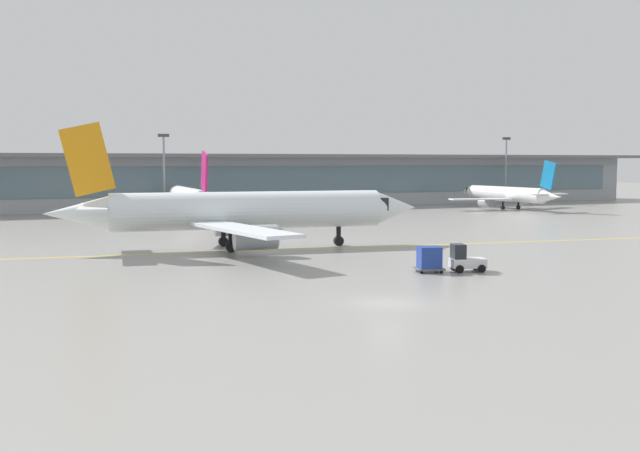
{
  "coord_description": "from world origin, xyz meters",
  "views": [
    {
      "loc": [
        -19.49,
        -37.81,
        8.31
      ],
      "look_at": [
        2.95,
        17.84,
        3.0
      ],
      "focal_mm": 41.12,
      "sensor_mm": 36.0,
      "label": 1
    }
  ],
  "objects_px": {
    "taxiing_regional_jet": "(244,212)",
    "apron_light_mast_2": "(506,167)",
    "cargo_dolly_lead": "(429,258)",
    "baggage_tug": "(465,260)",
    "apron_light_mast_1": "(164,169)",
    "gate_airplane_1": "(189,198)",
    "gate_airplane_2": "(506,194)"
  },
  "relations": [
    {
      "from": "taxiing_regional_jet",
      "to": "apron_light_mast_2",
      "type": "xyz_separation_m",
      "value": [
        69.23,
        53.92,
        3.65
      ]
    },
    {
      "from": "taxiing_regional_jet",
      "to": "cargo_dolly_lead",
      "type": "relative_size",
      "value": 14.71
    },
    {
      "from": "taxiing_regional_jet",
      "to": "baggage_tug",
      "type": "xyz_separation_m",
      "value": [
        11.42,
        -20.3,
        -2.66
      ]
    },
    {
      "from": "apron_light_mast_1",
      "to": "cargo_dolly_lead",
      "type": "bearing_deg",
      "value": -84.27
    },
    {
      "from": "baggage_tug",
      "to": "cargo_dolly_lead",
      "type": "relative_size",
      "value": 1.18
    },
    {
      "from": "baggage_tug",
      "to": "apron_light_mast_2",
      "type": "bearing_deg",
      "value": 66.35
    },
    {
      "from": "apron_light_mast_1",
      "to": "apron_light_mast_2",
      "type": "relative_size",
      "value": 0.97
    },
    {
      "from": "taxiing_regional_jet",
      "to": "apron_light_mast_2",
      "type": "relative_size",
      "value": 2.74
    },
    {
      "from": "cargo_dolly_lead",
      "to": "baggage_tug",
      "type": "bearing_deg",
      "value": -0.0
    },
    {
      "from": "baggage_tug",
      "to": "apron_light_mast_1",
      "type": "height_order",
      "value": "apron_light_mast_1"
    },
    {
      "from": "gate_airplane_1",
      "to": "apron_light_mast_1",
      "type": "bearing_deg",
      "value": 8.44
    },
    {
      "from": "gate_airplane_1",
      "to": "taxiing_regional_jet",
      "type": "xyz_separation_m",
      "value": [
        -3.03,
        -39.32,
        0.64
      ]
    },
    {
      "from": "gate_airplane_1",
      "to": "apron_light_mast_2",
      "type": "relative_size",
      "value": 2.24
    },
    {
      "from": "gate_airplane_2",
      "to": "baggage_tug",
      "type": "xyz_separation_m",
      "value": [
        -47.31,
        -59.52,
        -1.65
      ]
    },
    {
      "from": "taxiing_regional_jet",
      "to": "cargo_dolly_lead",
      "type": "distance_m",
      "value": 21.62
    },
    {
      "from": "apron_light_mast_2",
      "to": "cargo_dolly_lead",
      "type": "bearing_deg",
      "value": -129.44
    },
    {
      "from": "gate_airplane_2",
      "to": "cargo_dolly_lead",
      "type": "bearing_deg",
      "value": 135.72
    },
    {
      "from": "cargo_dolly_lead",
      "to": "apron_light_mast_1",
      "type": "height_order",
      "value": "apron_light_mast_1"
    },
    {
      "from": "gate_airplane_1",
      "to": "baggage_tug",
      "type": "height_order",
      "value": "gate_airplane_1"
    },
    {
      "from": "apron_light_mast_1",
      "to": "apron_light_mast_2",
      "type": "distance_m",
      "value": 67.67
    },
    {
      "from": "taxiing_regional_jet",
      "to": "apron_light_mast_2",
      "type": "bearing_deg",
      "value": 44.1
    },
    {
      "from": "taxiing_regional_jet",
      "to": "apron_light_mast_1",
      "type": "distance_m",
      "value": 51.74
    },
    {
      "from": "baggage_tug",
      "to": "apron_light_mast_1",
      "type": "bearing_deg",
      "value": 112.04
    },
    {
      "from": "gate_airplane_1",
      "to": "taxiing_regional_jet",
      "type": "distance_m",
      "value": 39.44
    },
    {
      "from": "gate_airplane_2",
      "to": "baggage_tug",
      "type": "distance_m",
      "value": 76.05
    },
    {
      "from": "gate_airplane_2",
      "to": "taxiing_regional_jet",
      "type": "bearing_deg",
      "value": 119.81
    },
    {
      "from": "taxiing_regional_jet",
      "to": "apron_light_mast_1",
      "type": "relative_size",
      "value": 2.81
    },
    {
      "from": "gate_airplane_2",
      "to": "apron_light_mast_2",
      "type": "relative_size",
      "value": 1.97
    },
    {
      "from": "cargo_dolly_lead",
      "to": "apron_light_mast_2",
      "type": "bearing_deg",
      "value": 64.82
    },
    {
      "from": "apron_light_mast_1",
      "to": "apron_light_mast_2",
      "type": "bearing_deg",
      "value": 1.97
    },
    {
      "from": "gate_airplane_1",
      "to": "apron_light_mast_2",
      "type": "distance_m",
      "value": 67.92
    },
    {
      "from": "taxiing_regional_jet",
      "to": "apron_light_mast_1",
      "type": "xyz_separation_m",
      "value": [
        1.59,
        51.59,
        3.48
      ]
    }
  ]
}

